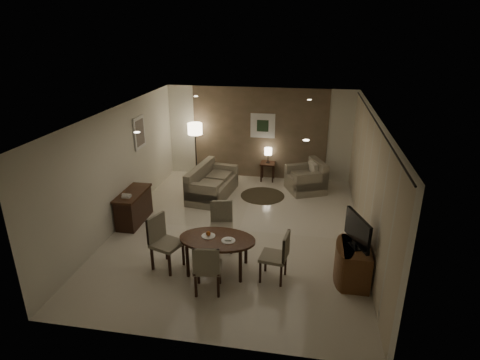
% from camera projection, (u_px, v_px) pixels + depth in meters
% --- Properties ---
extents(room_shell, '(5.50, 7.00, 2.70)m').
position_uv_depth(room_shell, '(242.00, 168.00, 8.98)').
color(room_shell, beige).
rests_on(room_shell, ground).
extents(taupe_accent, '(3.96, 0.03, 2.70)m').
position_uv_depth(taupe_accent, '(259.00, 134.00, 11.80)').
color(taupe_accent, '#785E4A').
rests_on(taupe_accent, wall_back).
extents(curtain_wall, '(0.08, 6.70, 2.58)m').
position_uv_depth(curtain_wall, '(367.00, 184.00, 8.19)').
color(curtain_wall, beige).
rests_on(curtain_wall, wall_right).
extents(curtain_rod, '(0.03, 6.80, 0.03)m').
position_uv_depth(curtain_rod, '(375.00, 121.00, 7.71)').
color(curtain_rod, black).
rests_on(curtain_rod, wall_right).
extents(art_back_frame, '(0.72, 0.03, 0.72)m').
position_uv_depth(art_back_frame, '(263.00, 126.00, 11.67)').
color(art_back_frame, silver).
rests_on(art_back_frame, wall_back).
extents(art_back_canvas, '(0.34, 0.01, 0.34)m').
position_uv_depth(art_back_canvas, '(263.00, 126.00, 11.66)').
color(art_back_canvas, '#1E321C').
rests_on(art_back_canvas, wall_back).
extents(art_left_frame, '(0.03, 0.60, 0.80)m').
position_uv_depth(art_left_frame, '(139.00, 133.00, 9.97)').
color(art_left_frame, silver).
rests_on(art_left_frame, wall_left).
extents(art_left_canvas, '(0.01, 0.46, 0.64)m').
position_uv_depth(art_left_canvas, '(140.00, 133.00, 9.96)').
color(art_left_canvas, gray).
rests_on(art_left_canvas, wall_left).
extents(downlight_nl, '(0.10, 0.10, 0.01)m').
position_uv_depth(downlight_nl, '(137.00, 132.00, 6.70)').
color(downlight_nl, white).
rests_on(downlight_nl, ceiling).
extents(downlight_nr, '(0.10, 0.10, 0.01)m').
position_uv_depth(downlight_nr, '(306.00, 140.00, 6.25)').
color(downlight_nr, white).
rests_on(downlight_nr, ceiling).
extents(downlight_fl, '(0.10, 0.10, 0.01)m').
position_uv_depth(downlight_fl, '(196.00, 96.00, 10.00)').
color(downlight_fl, white).
rests_on(downlight_fl, ceiling).
extents(downlight_fr, '(0.10, 0.10, 0.01)m').
position_uv_depth(downlight_fr, '(309.00, 100.00, 9.55)').
color(downlight_fr, white).
rests_on(downlight_fr, ceiling).
extents(console_desk, '(0.48, 1.20, 0.75)m').
position_uv_depth(console_desk, '(134.00, 207.00, 9.37)').
color(console_desk, '#452A16').
rests_on(console_desk, floor).
extents(telephone, '(0.20, 0.14, 0.09)m').
position_uv_depth(telephone, '(126.00, 196.00, 8.94)').
color(telephone, white).
rests_on(telephone, console_desk).
extents(tv_cabinet, '(0.48, 0.90, 0.70)m').
position_uv_depth(tv_cabinet, '(355.00, 264.00, 7.21)').
color(tv_cabinet, brown).
rests_on(tv_cabinet, floor).
extents(flat_tv, '(0.36, 0.85, 0.60)m').
position_uv_depth(flat_tv, '(358.00, 231.00, 6.97)').
color(flat_tv, black).
rests_on(flat_tv, tv_cabinet).
extents(dining_table, '(1.43, 0.89, 0.67)m').
position_uv_depth(dining_table, '(218.00, 254.00, 7.54)').
color(dining_table, '#452A16').
rests_on(dining_table, floor).
extents(chair_near, '(0.53, 0.53, 0.96)m').
position_uv_depth(chair_near, '(208.00, 267.00, 6.89)').
color(chair_near, gray).
rests_on(chair_near, floor).
extents(chair_far, '(0.56, 0.56, 0.99)m').
position_uv_depth(chair_far, '(221.00, 227.00, 8.19)').
color(chair_far, gray).
rests_on(chair_far, floor).
extents(chair_left, '(0.65, 0.65, 1.04)m').
position_uv_depth(chair_left, '(167.00, 243.00, 7.54)').
color(chair_left, gray).
rests_on(chair_left, floor).
extents(chair_right, '(0.52, 0.52, 0.95)m').
position_uv_depth(chair_right, '(273.00, 256.00, 7.21)').
color(chair_right, gray).
rests_on(chair_right, floor).
extents(plate_a, '(0.26, 0.26, 0.02)m').
position_uv_depth(plate_a, '(208.00, 236.00, 7.48)').
color(plate_a, white).
rests_on(plate_a, dining_table).
extents(plate_b, '(0.26, 0.26, 0.02)m').
position_uv_depth(plate_b, '(228.00, 241.00, 7.33)').
color(plate_b, white).
rests_on(plate_b, dining_table).
extents(fruit_apple, '(0.09, 0.09, 0.09)m').
position_uv_depth(fruit_apple, '(208.00, 234.00, 7.47)').
color(fruit_apple, '#A34812').
rests_on(fruit_apple, plate_a).
extents(napkin, '(0.12, 0.08, 0.03)m').
position_uv_depth(napkin, '(228.00, 239.00, 7.32)').
color(napkin, white).
rests_on(napkin, plate_b).
extents(round_rug, '(1.19, 1.19, 0.01)m').
position_uv_depth(round_rug, '(263.00, 196.00, 10.92)').
color(round_rug, '#443926').
rests_on(round_rug, floor).
extents(sofa, '(1.87, 1.11, 0.83)m').
position_uv_depth(sofa, '(212.00, 182.00, 10.76)').
color(sofa, gray).
rests_on(sofa, floor).
extents(armchair, '(1.22, 1.25, 0.86)m').
position_uv_depth(armchair, '(306.00, 177.00, 11.09)').
color(armchair, gray).
rests_on(armchair, floor).
extents(side_table, '(0.43, 0.43, 0.55)m').
position_uv_depth(side_table, '(268.00, 171.00, 11.92)').
color(side_table, black).
rests_on(side_table, floor).
extents(table_lamp, '(0.22, 0.22, 0.50)m').
position_uv_depth(table_lamp, '(268.00, 155.00, 11.74)').
color(table_lamp, '#FFEAC1').
rests_on(table_lamp, side_table).
extents(floor_lamp, '(0.43, 0.43, 1.68)m').
position_uv_depth(floor_lamp, '(196.00, 151.00, 11.91)').
color(floor_lamp, '#FFE5B7').
rests_on(floor_lamp, floor).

